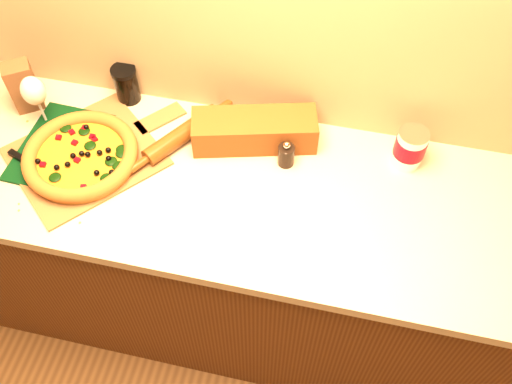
% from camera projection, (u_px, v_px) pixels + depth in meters
% --- Properties ---
extents(cabinet, '(2.80, 0.65, 0.86)m').
position_uv_depth(cabinet, '(234.00, 257.00, 2.19)').
color(cabinet, '#47230F').
rests_on(cabinet, ground).
extents(countertop, '(2.84, 0.68, 0.04)m').
position_uv_depth(countertop, '(229.00, 189.00, 1.83)').
color(countertop, '#BFAF95').
rests_on(countertop, cabinet).
extents(pizza_peel, '(0.59, 0.60, 0.01)m').
position_uv_depth(pizza_peel, '(90.00, 154.00, 1.88)').
color(pizza_peel, brown).
rests_on(pizza_peel, countertop).
extents(pizza, '(0.37, 0.37, 0.05)m').
position_uv_depth(pizza, '(81.00, 156.00, 1.84)').
color(pizza, '#C47131').
rests_on(pizza, pizza_peel).
extents(cutting_board, '(0.28, 0.36, 0.03)m').
position_uv_depth(cutting_board, '(59.00, 147.00, 1.90)').
color(cutting_board, black).
rests_on(cutting_board, countertop).
extents(pepper_grinder, '(0.05, 0.05, 0.10)m').
position_uv_depth(pepper_grinder, '(286.00, 155.00, 1.83)').
color(pepper_grinder, black).
rests_on(pepper_grinder, countertop).
extents(rolling_pin, '(0.26, 0.38, 0.06)m').
position_uv_depth(rolling_pin, '(182.00, 134.00, 1.90)').
color(rolling_pin, '#56300E').
rests_on(rolling_pin, countertop).
extents(coffee_canister, '(0.10, 0.10, 0.14)m').
position_uv_depth(coffee_canister, '(410.00, 147.00, 1.81)').
color(coffee_canister, silver).
rests_on(coffee_canister, countertop).
extents(bread_bag, '(0.43, 0.23, 0.11)m').
position_uv_depth(bread_bag, '(254.00, 131.00, 1.87)').
color(bread_bag, brown).
rests_on(bread_bag, countertop).
extents(wine_glass, '(0.08, 0.08, 0.20)m').
position_uv_depth(wine_glass, '(34.00, 92.00, 1.86)').
color(wine_glass, silver).
rests_on(wine_glass, countertop).
extents(paper_bag, '(0.12, 0.11, 0.18)m').
position_uv_depth(paper_bag, '(23.00, 86.00, 1.94)').
color(paper_bag, brown).
rests_on(paper_bag, countertop).
extents(dark_jar, '(0.09, 0.09, 0.14)m').
position_uv_depth(dark_jar, '(126.00, 84.00, 1.98)').
color(dark_jar, black).
rests_on(dark_jar, countertop).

